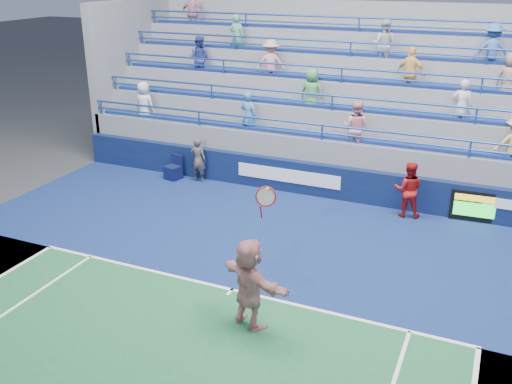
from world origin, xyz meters
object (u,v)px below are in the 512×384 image
at_px(line_judge, 198,160).
at_px(tennis_player, 250,283).
at_px(serve_speed_board, 474,207).
at_px(ball_girl, 408,190).
at_px(judge_chair, 173,172).

bearing_deg(line_judge, tennis_player, 122.04).
distance_m(serve_speed_board, ball_girl, 1.97).
bearing_deg(ball_girl, tennis_player, 64.01).
bearing_deg(judge_chair, tennis_player, -48.83).
bearing_deg(ball_girl, line_judge, -11.19).
relative_size(serve_speed_board, judge_chair, 1.57).
bearing_deg(ball_girl, judge_chair, -9.75).
bearing_deg(serve_speed_board, line_judge, -178.39).
xyz_separation_m(serve_speed_board, ball_girl, (-1.89, -0.41, 0.38)).
bearing_deg(line_judge, judge_chair, 7.61).
bearing_deg(tennis_player, serve_speed_board, 62.31).
distance_m(tennis_player, line_judge, 8.90).
xyz_separation_m(serve_speed_board, judge_chair, (-10.05, -0.44, -0.19)).
xyz_separation_m(judge_chair, tennis_player, (6.14, -7.02, 0.72)).
distance_m(judge_chair, line_judge, 1.07).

